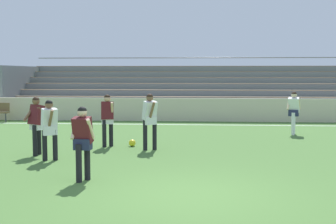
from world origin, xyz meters
name	(u,v)px	position (x,y,z in m)	size (l,w,h in m)	color
ground_plane	(189,196)	(0.00, 0.00, 0.00)	(160.00, 160.00, 0.00)	#477033
field_line_sideline	(196,125)	(0.00, 11.68, 0.00)	(44.00, 0.12, 0.01)	white
sideline_wall	(196,110)	(0.00, 13.17, 0.55)	(48.00, 0.16, 1.11)	beige
bleacher_stand	(229,89)	(1.76, 16.81, 1.43)	(23.74, 5.85, 3.28)	#897051
player_white_deep_cover	(150,116)	(-1.31, 4.99, 1.01)	(0.50, 0.64, 1.70)	black
player_dark_challenging	(107,116)	(-2.71, 5.50, 0.98)	(0.46, 0.51, 1.65)	black
player_white_wide_right	(49,125)	(-3.77, 3.18, 0.95)	(0.49, 0.65, 1.61)	black
player_dark_dropping_back	(36,121)	(-4.39, 3.90, 0.98)	(0.66, 0.49, 1.65)	black
player_white_pressing_high	(294,109)	(3.70, 8.79, 0.96)	(0.60, 0.48, 1.62)	white
player_dark_trailing_run	(83,137)	(-2.30, 0.99, 0.95)	(0.50, 0.47, 1.61)	black
soccer_ball	(132,143)	(-1.95, 5.60, 0.11)	(0.22, 0.22, 0.22)	yellow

